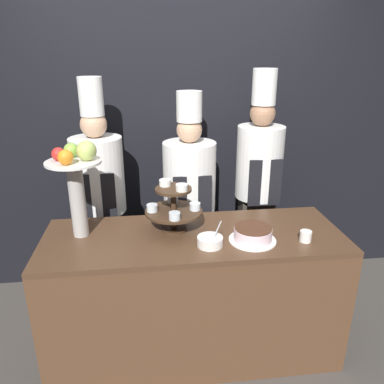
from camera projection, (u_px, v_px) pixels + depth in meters
name	position (u px, v px, depth m)	size (l,w,h in m)	color
wall_back	(179.00, 125.00, 3.11)	(10.00, 0.06, 2.80)	black
buffet_counter	(194.00, 294.00, 2.51)	(1.89, 0.68, 0.89)	brown
tiered_stand	(174.00, 206.00, 2.36)	(0.36, 0.36, 0.33)	#3D2819
fruit_pedestal	(76.00, 176.00, 2.22)	(0.33, 0.33, 0.60)	#B2ADA8
cake_round	(253.00, 234.00, 2.27)	(0.29, 0.29, 0.09)	white
cup_white	(306.00, 236.00, 2.26)	(0.07, 0.07, 0.07)	white
serving_bowl_near	(210.00, 241.00, 2.21)	(0.15, 0.15, 0.16)	white
chef_left	(100.00, 193.00, 2.84)	(0.38, 0.38, 1.81)	#38332D
chef_center_left	(189.00, 194.00, 2.93)	(0.40, 0.40, 1.71)	#28282D
chef_center_right	(258.00, 180.00, 2.96)	(0.36, 0.36, 1.86)	#38332D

